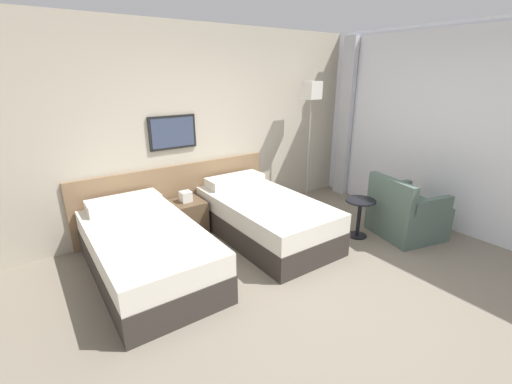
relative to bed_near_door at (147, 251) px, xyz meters
The scene contains 9 objects.
ground_plane 1.84m from the bed_near_door, 44.41° to the right, with size 16.00×16.00×0.00m, color slate.
wall_headboard 1.92m from the bed_near_door, 39.11° to the left, with size 10.00×0.10×2.70m.
wall_window 4.22m from the bed_near_door, 18.22° to the right, with size 0.21×4.78×2.70m.
bed_near_door is the anchor object (origin of this frame).
bed_near_window 1.57m from the bed_near_door, ahead, with size 1.05×1.95×0.67m.
nightstand 1.06m from the bed_near_door, 41.90° to the left, with size 0.45×0.44×0.59m.
floor_lamp 3.30m from the bed_near_door, 12.26° to the left, with size 0.24×0.24×1.96m.
side_table 2.70m from the bed_near_door, 15.35° to the right, with size 0.39×0.39×0.52m.
armchair 3.32m from the bed_near_door, 18.34° to the right, with size 0.92×0.93×0.82m.
Camera 1 is at (-2.20, -2.06, 2.09)m, focal length 24.00 mm.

